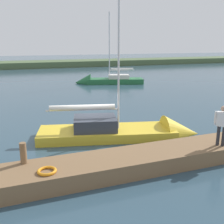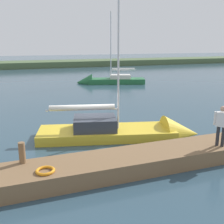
{
  "view_description": "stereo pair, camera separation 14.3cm",
  "coord_description": "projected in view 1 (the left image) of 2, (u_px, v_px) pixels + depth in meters",
  "views": [
    {
      "loc": [
        3.67,
        13.23,
        4.93
      ],
      "look_at": [
        -1.46,
        -0.54,
        1.11
      ],
      "focal_mm": 42.77,
      "sensor_mm": 36.0,
      "label": 1
    },
    {
      "loc": [
        3.54,
        13.28,
        4.93
      ],
      "look_at": [
        -1.46,
        -0.54,
        1.11
      ],
      "focal_mm": 42.77,
      "sensor_mm": 36.0,
      "label": 2
    }
  ],
  "objects": [
    {
      "name": "dock_pier",
      "position": [
        120.0,
        164.0,
        10.46
      ],
      "size": [
        23.68,
        1.86,
        0.66
      ],
      "primitive_type": "cube",
      "color": "brown",
      "rests_on": "ground_plane"
    },
    {
      "name": "sailboat_inner_slip",
      "position": [
        132.0,
        134.0,
        14.45
      ],
      "size": [
        8.98,
        4.2,
        9.64
      ],
      "rotation": [
        0.0,
        0.0,
        2.9
      ],
      "color": "gold",
      "rests_on": "ground_plane"
    },
    {
      "name": "life_ring_buoy",
      "position": [
        47.0,
        171.0,
        9.06
      ],
      "size": [
        0.66,
        0.66,
        0.1
      ],
      "primitive_type": "torus",
      "color": "orange",
      "rests_on": "dock_pier"
    },
    {
      "name": "ground_plane",
      "position": [
        90.0,
        136.0,
        14.48
      ],
      "size": [
        200.0,
        200.0,
        0.0
      ],
      "primitive_type": "plane",
      "color": "#2D4756"
    },
    {
      "name": "far_shoreline",
      "position": [
        31.0,
        67.0,
        55.25
      ],
      "size": [
        180.0,
        8.0,
        2.4
      ],
      "primitive_type": "cube",
      "color": "#4C603D",
      "rests_on": "ground_plane"
    },
    {
      "name": "sailboat_behind_pier",
      "position": [
        104.0,
        82.0,
        33.24
      ],
      "size": [
        8.65,
        4.53,
        9.43
      ],
      "rotation": [
        0.0,
        0.0,
        -0.3
      ],
      "color": "#236638",
      "rests_on": "ground_plane"
    },
    {
      "name": "person_on_dock",
      "position": [
        222.0,
        123.0,
        11.19
      ],
      "size": [
        0.48,
        0.51,
        1.75
      ],
      "rotation": [
        0.0,
        0.0,
        3.89
      ],
      "color": "#28282D",
      "rests_on": "dock_pier"
    },
    {
      "name": "mooring_post_far",
      "position": [
        23.0,
        153.0,
        9.66
      ],
      "size": [
        0.24,
        0.24,
        0.79
      ],
      "primitive_type": "cylinder",
      "color": "brown",
      "rests_on": "dock_pier"
    }
  ]
}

